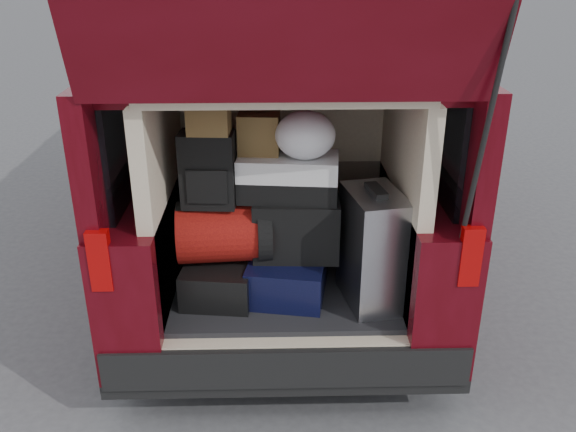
{
  "coord_description": "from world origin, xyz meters",
  "views": [
    {
      "loc": [
        -0.06,
        -2.83,
        2.36
      ],
      "look_at": [
        0.02,
        0.2,
        1.0
      ],
      "focal_mm": 38.0,
      "sensor_mm": 36.0,
      "label": 1
    }
  ],
  "objects_px": {
    "black_soft_case": "(296,227)",
    "navy_hardshell": "(288,274)",
    "silver_roller": "(372,248)",
    "black_hardshell": "(221,275)",
    "twotone_duffel": "(288,177)",
    "backpack": "(208,170)",
    "red_duffel": "(224,232)"
  },
  "relations": [
    {
      "from": "black_soft_case",
      "to": "navy_hardshell",
      "type": "bearing_deg",
      "value": -148.21
    },
    {
      "from": "navy_hardshell",
      "to": "black_soft_case",
      "type": "relative_size",
      "value": 1.08
    },
    {
      "from": "silver_roller",
      "to": "black_soft_case",
      "type": "bearing_deg",
      "value": 151.25
    },
    {
      "from": "black_hardshell",
      "to": "black_soft_case",
      "type": "xyz_separation_m",
      "value": [
        0.42,
        0.01,
        0.28
      ]
    },
    {
      "from": "black_hardshell",
      "to": "twotone_duffel",
      "type": "xyz_separation_m",
      "value": [
        0.38,
        0.04,
        0.57
      ]
    },
    {
      "from": "navy_hardshell",
      "to": "silver_roller",
      "type": "distance_m",
      "value": 0.5
    },
    {
      "from": "silver_roller",
      "to": "black_soft_case",
      "type": "height_order",
      "value": "silver_roller"
    },
    {
      "from": "navy_hardshell",
      "to": "black_soft_case",
      "type": "bearing_deg",
      "value": 39.05
    },
    {
      "from": "navy_hardshell",
      "to": "silver_roller",
      "type": "height_order",
      "value": "silver_roller"
    },
    {
      "from": "navy_hardshell",
      "to": "silver_roller",
      "type": "relative_size",
      "value": 0.79
    },
    {
      "from": "backpack",
      "to": "black_soft_case",
      "type": "bearing_deg",
      "value": 6.95
    },
    {
      "from": "silver_roller",
      "to": "backpack",
      "type": "bearing_deg",
      "value": 162.16
    },
    {
      "from": "black_soft_case",
      "to": "backpack",
      "type": "bearing_deg",
      "value": -174.28
    },
    {
      "from": "backpack",
      "to": "twotone_duffel",
      "type": "bearing_deg",
      "value": 11.04
    },
    {
      "from": "navy_hardshell",
      "to": "twotone_duffel",
      "type": "xyz_separation_m",
      "value": [
        -0.0,
        0.05,
        0.56
      ]
    },
    {
      "from": "backpack",
      "to": "twotone_duffel",
      "type": "height_order",
      "value": "backpack"
    },
    {
      "from": "red_duffel",
      "to": "backpack",
      "type": "height_order",
      "value": "backpack"
    },
    {
      "from": "twotone_duffel",
      "to": "red_duffel",
      "type": "bearing_deg",
      "value": -167.17
    },
    {
      "from": "red_duffel",
      "to": "navy_hardshell",
      "type": "bearing_deg",
      "value": -6.12
    },
    {
      "from": "navy_hardshell",
      "to": "black_soft_case",
      "type": "xyz_separation_m",
      "value": [
        0.04,
        0.02,
        0.28
      ]
    },
    {
      "from": "black_hardshell",
      "to": "twotone_duffel",
      "type": "relative_size",
      "value": 0.98
    },
    {
      "from": "black_hardshell",
      "to": "backpack",
      "type": "bearing_deg",
      "value": -159.07
    },
    {
      "from": "navy_hardshell",
      "to": "twotone_duffel",
      "type": "height_order",
      "value": "twotone_duffel"
    },
    {
      "from": "silver_roller",
      "to": "twotone_duffel",
      "type": "xyz_separation_m",
      "value": [
        -0.45,
        0.16,
        0.35
      ]
    },
    {
      "from": "black_hardshell",
      "to": "navy_hardshell",
      "type": "relative_size",
      "value": 1.02
    },
    {
      "from": "silver_roller",
      "to": "twotone_duffel",
      "type": "height_order",
      "value": "twotone_duffel"
    },
    {
      "from": "black_hardshell",
      "to": "twotone_duffel",
      "type": "bearing_deg",
      "value": 13.08
    },
    {
      "from": "navy_hardshell",
      "to": "red_duffel",
      "type": "distance_m",
      "value": 0.44
    },
    {
      "from": "navy_hardshell",
      "to": "twotone_duffel",
      "type": "bearing_deg",
      "value": 99.92
    },
    {
      "from": "black_hardshell",
      "to": "navy_hardshell",
      "type": "distance_m",
      "value": 0.38
    },
    {
      "from": "silver_roller",
      "to": "twotone_duffel",
      "type": "distance_m",
      "value": 0.59
    },
    {
      "from": "twotone_duffel",
      "to": "silver_roller",
      "type": "bearing_deg",
      "value": -13.38
    }
  ]
}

